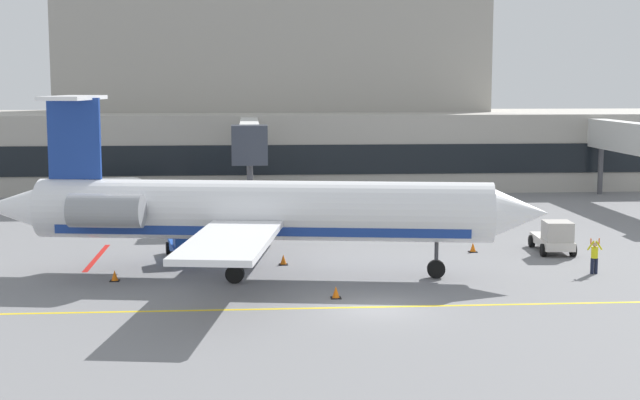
{
  "coord_description": "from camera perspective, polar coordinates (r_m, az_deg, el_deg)",
  "views": [
    {
      "loc": [
        -5.42,
        -38.54,
        9.74
      ],
      "look_at": [
        -1.42,
        13.32,
        3.0
      ],
      "focal_mm": 52.22,
      "sensor_mm": 36.0,
      "label": 1
    }
  ],
  "objects": [
    {
      "name": "safety_cone_delta",
      "position": [
        41.9,
        0.98,
        -5.71
      ],
      "size": [
        0.47,
        0.47,
        0.55
      ],
      "color": "orange",
      "rests_on": "ground"
    },
    {
      "name": "terminal_building",
      "position": [
        88.45,
        -0.23,
        6.14
      ],
      "size": [
        74.52,
        17.6,
        20.51
      ],
      "color": "#ADA89E",
      "rests_on": "ground"
    },
    {
      "name": "fuel_tank",
      "position": [
        71.89,
        -13.59,
        0.48
      ],
      "size": [
        7.74,
        2.79,
        2.42
      ],
      "color": "white",
      "rests_on": "ground"
    },
    {
      "name": "regional_jet",
      "position": [
        46.39,
        -4.1,
        -0.66
      ],
      "size": [
        28.65,
        23.08,
        8.95
      ],
      "color": "white",
      "rests_on": "ground"
    },
    {
      "name": "safety_cone_charlie",
      "position": [
        46.49,
        -12.47,
        -4.58
      ],
      "size": [
        0.47,
        0.47,
        0.55
      ],
      "color": "orange",
      "rests_on": "ground"
    },
    {
      "name": "pushback_tractor",
      "position": [
        68.58,
        -8.44,
        -0.1
      ],
      "size": [
        3.14,
        4.44,
        1.93
      ],
      "color": "silver",
      "rests_on": "ground"
    },
    {
      "name": "belt_loader",
      "position": [
        54.16,
        14.16,
        -2.25
      ],
      "size": [
        2.18,
        4.21,
        1.92
      ],
      "color": "silver",
      "rests_on": "ground"
    },
    {
      "name": "jet_bridge_east",
      "position": [
        69.49,
        -4.35,
        3.71
      ],
      "size": [
        2.4,
        16.97,
        6.71
      ],
      "color": "silver",
      "rests_on": "ground"
    },
    {
      "name": "baggage_tug",
      "position": [
        51.11,
        -8.11,
        -2.72
      ],
      "size": [
        2.62,
        4.4,
        1.78
      ],
      "color": "#1E4CB2",
      "rests_on": "ground"
    },
    {
      "name": "ground",
      "position": [
        40.13,
        3.51,
        -6.75
      ],
      "size": [
        120.0,
        120.0,
        0.11
      ],
      "color": "slate"
    },
    {
      "name": "safety_cone_bravo",
      "position": [
        49.39,
        -2.26,
        -3.7
      ],
      "size": [
        0.47,
        0.47,
        0.55
      ],
      "color": "orange",
      "rests_on": "ground"
    },
    {
      "name": "safety_cone_alpha",
      "position": [
        53.64,
        9.35,
        -2.91
      ],
      "size": [
        0.47,
        0.47,
        0.55
      ],
      "color": "orange",
      "rests_on": "ground"
    },
    {
      "name": "marshaller",
      "position": [
        48.96,
        16.47,
        -3.31
      ],
      "size": [
        0.83,
        0.34,
        1.82
      ],
      "color": "#191E33",
      "rests_on": "ground"
    }
  ]
}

